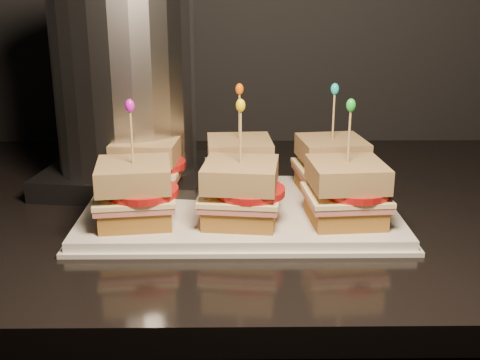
{
  "coord_description": "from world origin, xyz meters",
  "views": [
    {
      "loc": [
        -0.77,
        0.75,
        1.24
      ],
      "look_at": [
        -0.76,
        1.56,
        0.98
      ],
      "focal_mm": 45.0,
      "sensor_mm": 36.0,
      "label": 1
    }
  ],
  "objects": [
    {
      "name": "sandwich_2_ham",
      "position": [
        -0.62,
        1.62,
        0.97
      ],
      "size": [
        0.11,
        0.11,
        0.01
      ],
      "primitive_type": "cube",
      "rotation": [
        0.0,
        0.0,
        0.12
      ],
      "color": "#CD5D5C",
      "rests_on": "sandwich_2_bread_bot"
    },
    {
      "name": "sandwich_3_bread_bot",
      "position": [
        -0.9,
        1.5,
        0.95
      ],
      "size": [
        0.1,
        0.1,
        0.03
      ],
      "primitive_type": "cube",
      "rotation": [
        0.0,
        0.0,
        0.13
      ],
      "color": "brown",
      "rests_on": "platter"
    },
    {
      "name": "sandwich_4_bread_top",
      "position": [
        -0.76,
        1.5,
        1.01
      ],
      "size": [
        0.1,
        0.1,
        0.03
      ],
      "primitive_type": "cube",
      "rotation": [
        0.0,
        0.0,
        -0.12
      ],
      "color": "brown",
      "rests_on": "sandwich_4_tomato"
    },
    {
      "name": "sandwich_4_tomato",
      "position": [
        -0.75,
        1.49,
        0.99
      ],
      "size": [
        0.09,
        0.09,
        0.01
      ],
      "primitive_type": "cylinder",
      "color": "#B41514",
      "rests_on": "sandwich_4_cheese"
    },
    {
      "name": "sandwich_5_cheese",
      "position": [
        -0.62,
        1.5,
        0.98
      ],
      "size": [
        0.11,
        0.11,
        0.01
      ],
      "primitive_type": "cube",
      "rotation": [
        0.0,
        0.0,
        0.08
      ],
      "color": "#FBE6A5",
      "rests_on": "sandwich_5_ham"
    },
    {
      "name": "sandwich_1_tomato",
      "position": [
        -0.75,
        1.61,
        0.99
      ],
      "size": [
        0.09,
        0.09,
        0.01
      ],
      "primitive_type": "cylinder",
      "color": "#B41514",
      "rests_on": "sandwich_1_cheese"
    },
    {
      "name": "appliance_base",
      "position": [
        -0.94,
        1.7,
        0.94
      ],
      "size": [
        0.29,
        0.26,
        0.03
      ],
      "primitive_type": "cube",
      "rotation": [
        0.0,
        0.0,
        -0.14
      ],
      "color": "#262628",
      "rests_on": "granite_slab"
    },
    {
      "name": "sandwich_2_pick",
      "position": [
        -0.62,
        1.62,
        1.05
      ],
      "size": [
        0.0,
        0.0,
        0.09
      ],
      "primitive_type": "cylinder",
      "color": "tan",
      "rests_on": "sandwich_2_bread_top"
    },
    {
      "name": "sandwich_2_cheese",
      "position": [
        -0.62,
        1.62,
        0.98
      ],
      "size": [
        0.11,
        0.11,
        0.01
      ],
      "primitive_type": "cube",
      "rotation": [
        0.0,
        0.0,
        0.12
      ],
      "color": "#FBE6A5",
      "rests_on": "sandwich_2_ham"
    },
    {
      "name": "sandwich_4_ham",
      "position": [
        -0.76,
        1.5,
        0.97
      ],
      "size": [
        0.11,
        0.11,
        0.01
      ],
      "primitive_type": "cube",
      "rotation": [
        0.0,
        0.0,
        -0.12
      ],
      "color": "#CD5D5C",
      "rests_on": "sandwich_4_bread_bot"
    },
    {
      "name": "sandwich_3_frill",
      "position": [
        -0.9,
        1.5,
        1.1
      ],
      "size": [
        0.01,
        0.01,
        0.02
      ],
      "primitive_type": "ellipsoid",
      "color": "#C80FC9",
      "rests_on": "sandwich_3_pick"
    },
    {
      "name": "sandwich_5_bread_top",
      "position": [
        -0.62,
        1.5,
        1.01
      ],
      "size": [
        0.1,
        0.1,
        0.03
      ],
      "primitive_type": "cube",
      "rotation": [
        0.0,
        0.0,
        0.08
      ],
      "color": "brown",
      "rests_on": "sandwich_5_tomato"
    },
    {
      "name": "sandwich_1_frill",
      "position": [
        -0.76,
        1.62,
        1.1
      ],
      "size": [
        0.01,
        0.01,
        0.02
      ],
      "primitive_type": "ellipsoid",
      "color": "#F05D01",
      "rests_on": "sandwich_1_pick"
    },
    {
      "name": "sandwich_1_ham",
      "position": [
        -0.76,
        1.62,
        0.97
      ],
      "size": [
        0.11,
        0.1,
        0.01
      ],
      "primitive_type": "cube",
      "rotation": [
        0.0,
        0.0,
        0.06
      ],
      "color": "#CD5D5C",
      "rests_on": "sandwich_1_bread_bot"
    },
    {
      "name": "sandwich_1_bread_bot",
      "position": [
        -0.76,
        1.62,
        0.95
      ],
      "size": [
        0.1,
        0.1,
        0.03
      ],
      "primitive_type": "cube",
      "rotation": [
        0.0,
        0.0,
        0.06
      ],
      "color": "brown",
      "rests_on": "platter"
    },
    {
      "name": "granite_slab",
      "position": [
        -0.52,
        1.64,
        0.91
      ],
      "size": [
        2.46,
        0.75,
        0.04
      ],
      "primitive_type": "cube",
      "color": "black",
      "rests_on": "cabinet"
    },
    {
      "name": "sandwich_0_cheese",
      "position": [
        -0.9,
        1.62,
        0.98
      ],
      "size": [
        0.11,
        0.11,
        0.01
      ],
      "primitive_type": "cube",
      "rotation": [
        0.0,
        0.0,
        -0.09
      ],
      "color": "#FBE6A5",
      "rests_on": "sandwich_0_ham"
    },
    {
      "name": "sandwich_0_frill",
      "position": [
        -0.9,
        1.62,
        1.1
      ],
      "size": [
        0.01,
        0.01,
        0.02
      ],
      "primitive_type": "ellipsoid",
      "color": "#072EDF",
      "rests_on": "sandwich_0_pick"
    },
    {
      "name": "sandwich_0_bread_top",
      "position": [
        -0.9,
        1.62,
        1.01
      ],
      "size": [
        0.1,
        0.1,
        0.03
      ],
      "primitive_type": "cube",
      "rotation": [
        0.0,
        0.0,
        -0.09
      ],
      "color": "brown",
      "rests_on": "sandwich_0_tomato"
    },
    {
      "name": "sandwich_1_bread_top",
      "position": [
        -0.76,
        1.62,
        1.01
      ],
      "size": [
        0.1,
        0.1,
        0.03
      ],
      "primitive_type": "cube",
      "rotation": [
        0.0,
        0.0,
        0.06
      ],
      "color": "brown",
      "rests_on": "sandwich_1_tomato"
    },
    {
      "name": "sandwich_4_pick",
      "position": [
        -0.76,
        1.5,
        1.05
      ],
      "size": [
        0.0,
        0.0,
        0.09
      ],
      "primitive_type": "cylinder",
      "color": "tan",
      "rests_on": "sandwich_4_bread_top"
    },
    {
      "name": "sandwich_4_bread_bot",
      "position": [
        -0.76,
        1.5,
        0.95
      ],
      "size": [
        0.1,
        0.1,
        0.03
      ],
      "primitive_type": "cube",
      "rotation": [
        0.0,
        0.0,
        -0.12
      ],
      "color": "brown",
      "rests_on": "platter"
    },
    {
      "name": "sandwich_4_cheese",
      "position": [
        -0.76,
        1.5,
        0.98
      ],
      "size": [
        0.11,
        0.11,
        0.01
      ],
      "primitive_type": "cube",
      "rotation": [
        0.0,
        0.0,
        -0.12
      ],
      "color": "#FBE6A5",
      "rests_on": "sandwich_4_ham"
    },
    {
      "name": "sandwich_3_tomato",
      "position": [
        -0.89,
        1.49,
        0.99
      ],
      "size": [
        0.09,
        0.09,
        0.01
      ],
      "primitive_type": "cylinder",
      "color": "#B41514",
      "rests_on": "sandwich_3_cheese"
    },
    {
      "name": "sandwich_2_frill",
      "position": [
        -0.62,
        1.62,
        1.1
      ],
      "size": [
        0.01,
        0.01,
        0.02
      ],
      "primitive_type": "ellipsoid",
      "color": "#13BABA",
      "rests_on": "sandwich_2_pick"
    },
    {
      "name": "sandwich_2_bread_bot",
      "position": [
        -0.62,
        1.62,
        0.95
      ],
      "size": [
        0.1,
        0.1,
        0.03
      ],
      "primitive_type": "cube",
      "rotation": [
        0.0,
        0.0,
        0.12
      ],
      "color": "brown",
      "rests_on": "platter"
    },
    {
      "name": "appliance",
      "position": [
        -0.94,
        1.7,
        1.09
      ],
      "size": [
        0.26,
        0.22,
        0.34
      ],
      "primitive_type": null,
      "color": "silver",
      "rests_on": "granite_slab"
    },
    {
      "name": "sandwich_2_tomato",
      "position": [
        -0.61,
        1.61,
        0.99
      ],
      "size": [
        0.09,
        0.09,
        0.01
      ],
      "primitive_type": "cylinder",
      "color": "#B41514",
      "rests_on": "sandwich_2_cheese"
    },
    {
      "name": "sandwich_5_tomato",
      "position": [
        -0.61,
        1.49,
        0.99
      ],
      "size": [
        0.09,
        0.09,
        0.01
      ],
      "primitive_type": "cylinder",
      "color": "#B41514",
      "rests_on": "sandwich_5_cheese"
    },
    {
      "name": "sandwich_0_ham",
      "position": [
        -0.9,
        1.62,
        0.97
      ],
      "size": [
        0.11,
        0.11,
        0.01
      ],
      "primitive_type": "cube",
      "rotation": [
        0.0,
        0.0,
        -0.09
      ],
      "color": "#CD5D5C",
      "rests_on": "sandwich_0_bread_bot"
    },
    {
      "name": "sandwich_5_bread_bot",
      "position": [
        -0.62,
        1.5,
        0.95
      ],
      "size": [
        0.1,
        0.1,
        0.03
      ],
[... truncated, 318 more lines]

